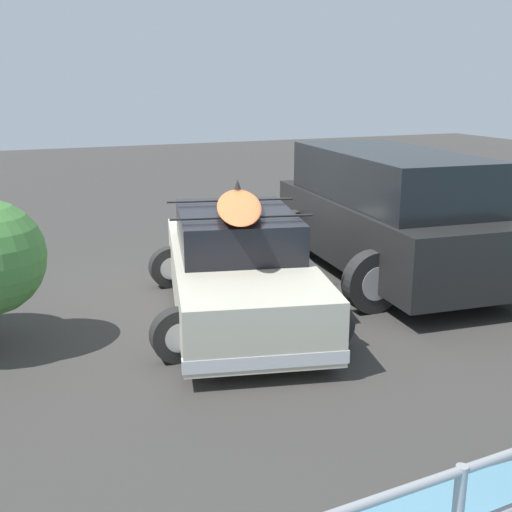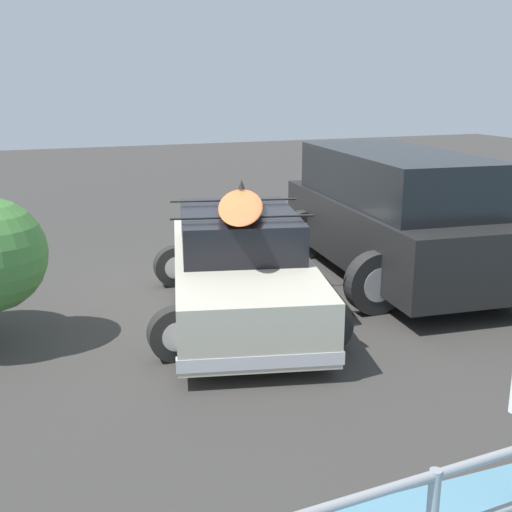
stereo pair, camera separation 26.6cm
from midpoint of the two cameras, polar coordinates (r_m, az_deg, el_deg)
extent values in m
cube|color=#383533|center=(9.16, -2.81, -3.71)|extent=(44.00, 44.00, 0.02)
cube|color=#B7B29E|center=(8.33, -2.51, -1.89)|extent=(2.60, 4.55, 0.70)
cube|color=black|center=(8.34, -2.70, 2.34)|extent=(1.89, 2.34, 0.49)
cube|color=silver|center=(6.46, -0.24, -9.30)|extent=(1.67, 0.49, 0.14)
cube|color=silver|center=(10.40, -3.87, 0.32)|extent=(1.67, 0.49, 0.14)
cylinder|color=black|center=(7.31, 5.40, -6.21)|extent=(0.60, 0.18, 0.60)
cylinder|color=#B7B7BC|center=(7.31, 5.40, -6.21)|extent=(0.33, 0.19, 0.33)
cylinder|color=black|center=(7.10, -8.04, -6.98)|extent=(0.60, 0.18, 0.60)
cylinder|color=#B7B7BC|center=(7.10, -8.04, -6.98)|extent=(0.33, 0.19, 0.33)
cylinder|color=black|center=(9.77, 1.50, -0.55)|extent=(0.60, 0.18, 0.60)
cylinder|color=#B7B7BC|center=(9.77, 1.50, -0.55)|extent=(0.33, 0.19, 0.33)
cylinder|color=black|center=(9.61, -8.46, -0.99)|extent=(0.60, 0.18, 0.60)
cylinder|color=#B7B7BC|center=(9.61, -8.46, -0.99)|extent=(0.33, 0.19, 0.33)
cylinder|color=black|center=(7.73, -2.24, 3.45)|extent=(1.70, 0.43, 0.03)
cylinder|color=black|center=(8.83, -3.15, 4.95)|extent=(1.70, 0.43, 0.03)
ellipsoid|color=orange|center=(8.14, -2.46, 4.50)|extent=(1.35, 2.45, 0.09)
cone|color=black|center=(9.07, -2.50, 6.36)|extent=(0.10, 0.10, 0.14)
cube|color=black|center=(10.10, 10.72, 2.29)|extent=(2.24, 4.81, 0.94)
cube|color=black|center=(9.95, 10.97, 7.02)|extent=(2.00, 3.77, 0.75)
cylinder|color=black|center=(12.23, 5.40, 5.24)|extent=(0.76, 0.25, 0.75)
cylinder|color=black|center=(9.54, 19.54, -1.14)|extent=(0.83, 0.22, 0.83)
cylinder|color=#B7B7BC|center=(9.54, 19.54, -1.14)|extent=(0.46, 0.23, 0.46)
cylinder|color=black|center=(8.57, 9.46, -2.26)|extent=(0.83, 0.22, 0.83)
cylinder|color=#B7B7BC|center=(8.57, 9.46, -2.26)|extent=(0.46, 0.23, 0.46)
cylinder|color=black|center=(11.81, 11.48, 2.53)|extent=(0.83, 0.22, 0.83)
cylinder|color=#B7B7BC|center=(11.81, 11.48, 2.53)|extent=(0.46, 0.23, 0.46)
cylinder|color=black|center=(11.04, 2.94, 1.93)|extent=(0.83, 0.22, 0.83)
cylinder|color=#B7B7BC|center=(11.04, 2.94, 1.93)|extent=(0.46, 0.23, 0.46)
cylinder|color=gray|center=(3.48, 5.94, -21.52)|extent=(10.46, 0.73, 0.06)
camera|label=1|loc=(0.13, -91.00, -0.27)|focal=45.00mm
camera|label=2|loc=(0.13, 89.00, 0.27)|focal=45.00mm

